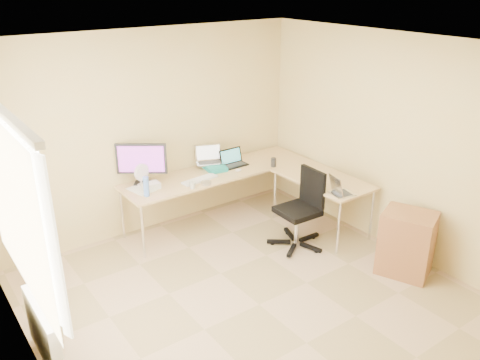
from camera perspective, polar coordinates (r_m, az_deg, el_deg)
floor at (r=5.37m, az=2.19°, el=-14.00°), size 4.50×4.50×0.00m
ceiling at (r=4.35m, az=2.72°, el=14.67°), size 4.50×4.50×0.00m
wall_back at (r=6.51m, az=-9.95°, el=5.32°), size 4.50×0.00×4.50m
wall_left at (r=3.91m, az=-22.83°, el=-8.42°), size 0.00×4.50×4.50m
wall_right at (r=6.15m, az=18.03°, el=3.50°), size 0.00×4.50×4.50m
desk_main at (r=6.85m, az=-2.50°, el=-1.84°), size 2.65×0.70×0.73m
desk_return at (r=6.71m, az=9.25°, el=-2.66°), size 0.70×1.30×0.73m
monitor at (r=6.33m, az=-11.12°, el=1.84°), size 0.63×0.53×0.54m
book_stack at (r=6.77m, az=-2.93°, el=1.47°), size 0.30×0.38×0.06m
laptop_center at (r=6.80m, az=-3.51°, el=2.86°), size 0.44×0.39×0.23m
laptop_black at (r=6.86m, az=-0.67°, el=2.54°), size 0.36×0.27×0.22m
keyboard at (r=6.42m, az=-4.60°, el=0.05°), size 0.51×0.19×0.02m
mouse at (r=6.69m, az=-0.19°, el=1.12°), size 0.11×0.09×0.03m
mug at (r=6.18m, az=-5.43°, el=-0.60°), size 0.12×0.12×0.09m
cd_stack at (r=6.30m, az=-3.88°, el=-0.35°), size 0.18×0.18×0.03m
water_bottle at (r=6.02m, az=-10.64°, el=-0.74°), size 0.09×0.09×0.24m
papers at (r=6.25m, az=-11.21°, el=-1.08°), size 0.29×0.37×0.01m
white_box at (r=6.25m, az=-10.09°, el=-0.65°), size 0.21×0.16×0.07m
desk_fan at (r=6.32m, az=-11.25°, el=0.50°), size 0.28×0.28×0.27m
black_cup at (r=6.86m, az=3.83°, el=2.03°), size 0.08×0.08×0.12m
laptop_return at (r=6.10m, az=11.63°, el=-0.72°), size 0.35×0.30×0.20m
office_chair at (r=6.20m, az=6.56°, el=-3.33°), size 0.61×0.61×0.99m
cabinet at (r=5.99m, az=18.41°, el=-6.96°), size 0.63×0.69×0.77m
radiator at (r=4.77m, az=-21.47°, el=-15.92°), size 0.09×0.80×0.55m
window at (r=4.16m, az=-24.07°, el=-2.84°), size 0.10×1.80×1.40m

